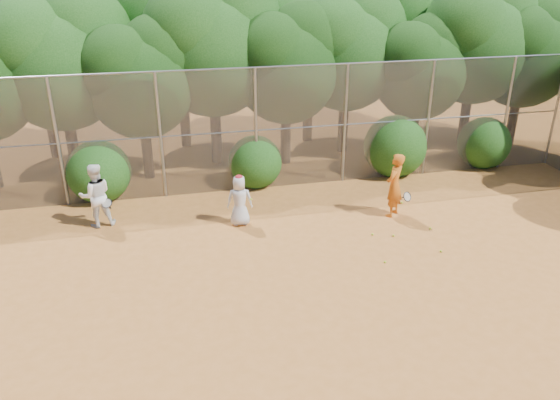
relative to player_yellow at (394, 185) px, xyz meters
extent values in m
plane|color=#AB6226|center=(-2.58, -3.07, -0.97)|extent=(80.00, 80.00, 0.00)
cylinder|color=gray|center=(-9.58, 2.93, 1.03)|extent=(0.09, 0.09, 4.00)
cylinder|color=gray|center=(-6.58, 2.93, 1.03)|extent=(0.09, 0.09, 4.00)
cylinder|color=gray|center=(-3.58, 2.93, 1.03)|extent=(0.09, 0.09, 4.00)
cylinder|color=gray|center=(-0.58, 2.93, 1.03)|extent=(0.09, 0.09, 4.00)
cylinder|color=gray|center=(2.42, 2.93, 1.03)|extent=(0.09, 0.09, 4.00)
cylinder|color=gray|center=(5.42, 2.93, 1.03)|extent=(0.09, 0.09, 4.00)
cylinder|color=gray|center=(-2.58, 2.93, 3.03)|extent=(20.00, 0.05, 0.05)
cylinder|color=gray|center=(-2.58, 2.93, 1.03)|extent=(20.00, 0.04, 0.04)
cube|color=slate|center=(-2.58, 2.93, 1.03)|extent=(20.00, 0.02, 4.00)
cylinder|color=gray|center=(7.42, 2.93, 1.03)|extent=(0.09, 0.09, 4.00)
cylinder|color=black|center=(-9.58, 5.43, 0.29)|extent=(0.38, 0.38, 2.52)
sphere|color=#174411|center=(-9.58, 5.43, 2.76)|extent=(4.03, 4.03, 4.03)
sphere|color=#174411|center=(-8.77, 5.83, 3.77)|extent=(3.23, 3.23, 3.23)
sphere|color=#174411|center=(-10.28, 5.12, 3.57)|extent=(3.02, 3.02, 3.02)
cylinder|color=black|center=(-7.08, 4.73, 0.12)|extent=(0.36, 0.36, 2.17)
sphere|color=black|center=(-7.08, 4.73, 2.24)|extent=(3.47, 3.47, 3.47)
sphere|color=black|center=(-6.38, 5.07, 3.11)|extent=(2.78, 2.78, 2.78)
sphere|color=black|center=(-7.68, 4.47, 2.94)|extent=(2.60, 2.60, 2.60)
cylinder|color=black|center=(-4.58, 5.73, 0.36)|extent=(0.39, 0.39, 2.66)
sphere|color=#174411|center=(-4.58, 5.73, 2.97)|extent=(4.26, 4.26, 4.26)
sphere|color=#174411|center=(-3.73, 6.15, 4.03)|extent=(3.40, 3.40, 3.40)
sphere|color=#174411|center=(-5.32, 5.41, 3.82)|extent=(3.19, 3.19, 3.19)
cylinder|color=black|center=(-2.08, 5.13, 0.17)|extent=(0.37, 0.37, 2.27)
sphere|color=black|center=(-2.08, 5.13, 2.40)|extent=(3.64, 3.64, 3.64)
sphere|color=black|center=(-1.35, 5.49, 3.31)|extent=(2.91, 2.91, 2.91)
sphere|color=black|center=(-2.71, 4.85, 3.13)|extent=(2.73, 2.73, 2.73)
cylinder|color=black|center=(0.42, 5.93, 0.26)|extent=(0.38, 0.38, 2.45)
sphere|color=#174411|center=(0.42, 5.93, 2.66)|extent=(3.92, 3.92, 3.92)
sphere|color=#174411|center=(1.21, 6.32, 3.64)|extent=(3.14, 3.14, 3.14)
sphere|color=#174411|center=(-0.26, 5.63, 3.44)|extent=(2.94, 2.94, 2.94)
cylinder|color=black|center=(2.92, 4.93, 0.08)|extent=(0.36, 0.36, 2.10)
sphere|color=black|center=(2.92, 4.93, 2.14)|extent=(3.36, 3.36, 3.36)
sphere|color=black|center=(3.60, 5.26, 2.98)|extent=(2.69, 2.69, 2.69)
sphere|color=black|center=(2.34, 4.67, 2.81)|extent=(2.52, 2.52, 2.52)
cylinder|color=black|center=(5.42, 5.53, 0.33)|extent=(0.39, 0.39, 2.59)
sphere|color=#174411|center=(5.42, 5.53, 2.87)|extent=(4.14, 4.14, 4.14)
sphere|color=#174411|center=(6.25, 5.94, 3.90)|extent=(3.32, 3.32, 3.32)
sphere|color=#174411|center=(4.70, 5.22, 3.69)|extent=(3.11, 3.11, 3.11)
cylinder|color=black|center=(7.42, 5.23, 0.19)|extent=(0.37, 0.37, 2.31)
sphere|color=black|center=(7.42, 5.23, 2.45)|extent=(3.70, 3.70, 3.70)
sphere|color=black|center=(8.16, 5.60, 3.38)|extent=(2.96, 2.96, 2.96)
sphere|color=black|center=(6.78, 4.95, 3.19)|extent=(2.77, 2.77, 2.77)
cylinder|color=black|center=(-10.58, 7.73, 0.35)|extent=(0.39, 0.39, 2.62)
sphere|color=#174411|center=(-10.58, 7.73, 2.92)|extent=(4.20, 4.20, 4.20)
sphere|color=#174411|center=(-9.74, 8.15, 3.97)|extent=(3.36, 3.36, 3.36)
sphere|color=#174411|center=(-11.31, 7.41, 3.76)|extent=(3.15, 3.15, 3.15)
cylinder|color=black|center=(-5.58, 7.93, 0.43)|extent=(0.40, 0.40, 2.80)
sphere|color=#174411|center=(-5.58, 7.93, 3.18)|extent=(4.48, 4.48, 4.48)
sphere|color=#174411|center=(-4.68, 8.37, 4.30)|extent=(3.58, 3.58, 3.58)
sphere|color=#174411|center=(-6.36, 7.59, 4.07)|extent=(3.36, 3.36, 3.36)
cylinder|color=black|center=(-0.58, 7.53, 0.29)|extent=(0.38, 0.38, 2.52)
sphere|color=#174411|center=(-0.58, 7.53, 2.76)|extent=(4.03, 4.03, 4.03)
sphere|color=#174411|center=(0.23, 7.93, 3.77)|extent=(3.23, 3.23, 3.23)
sphere|color=#174411|center=(-1.28, 7.22, 3.57)|extent=(3.02, 3.02, 3.02)
cylinder|color=black|center=(3.92, 8.13, 0.40)|extent=(0.40, 0.40, 2.73)
sphere|color=#174411|center=(3.92, 8.13, 3.07)|extent=(4.37, 4.37, 4.37)
sphere|color=#174411|center=(4.80, 8.56, 4.17)|extent=(3.49, 3.49, 3.49)
sphere|color=#174411|center=(3.16, 7.80, 3.95)|extent=(3.28, 3.28, 3.28)
sphere|color=#174411|center=(-8.58, 3.23, 0.03)|extent=(2.00, 2.00, 2.00)
sphere|color=#174411|center=(-3.58, 3.23, -0.07)|extent=(1.80, 1.80, 1.80)
sphere|color=#174411|center=(1.42, 3.23, 0.13)|extent=(2.20, 2.20, 2.20)
sphere|color=#174411|center=(4.92, 3.23, -0.02)|extent=(1.90, 1.90, 1.90)
imported|color=#C76317|center=(0.00, 0.00, 0.00)|extent=(0.83, 0.82, 1.94)
torus|color=black|center=(0.35, -0.20, -0.32)|extent=(0.34, 0.27, 0.28)
cylinder|color=black|center=(0.27, -0.02, -0.42)|extent=(0.13, 0.25, 0.16)
imported|color=silver|center=(-4.54, 0.40, -0.21)|extent=(0.80, 0.58, 1.50)
ellipsoid|color=#A51723|center=(-4.54, 0.40, 0.50)|extent=(0.22, 0.22, 0.13)
sphere|color=#B5D025|center=(-4.24, 0.20, -0.12)|extent=(0.07, 0.07, 0.07)
imported|color=white|center=(-8.51, 1.23, -0.03)|extent=(1.03, 0.87, 1.88)
torus|color=black|center=(-8.21, 0.93, -0.17)|extent=(0.36, 0.32, 0.22)
cylinder|color=black|center=(-8.17, 1.06, -0.33)|extent=(0.09, 0.21, 0.23)
sphere|color=#B5D025|center=(-1.06, -1.11, -0.93)|extent=(0.07, 0.07, 0.07)
sphere|color=#B5D025|center=(-0.51, -1.30, -0.93)|extent=(0.07, 0.07, 0.07)
sphere|color=#B5D025|center=(0.35, -2.39, -0.93)|extent=(0.07, 0.07, 0.07)
sphere|color=#B5D025|center=(0.69, -1.13, -0.93)|extent=(0.07, 0.07, 0.07)
sphere|color=#B5D025|center=(-1.30, -2.58, -0.93)|extent=(0.07, 0.07, 0.07)
sphere|color=#B5D025|center=(0.64, 0.68, -0.93)|extent=(0.07, 0.07, 0.07)
camera|label=1|loc=(-6.53, -13.65, 6.21)|focal=35.00mm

